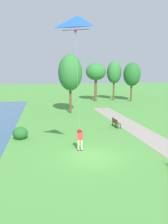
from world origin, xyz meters
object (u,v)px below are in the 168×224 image
tree_treeline_left (114,73)px  tree_behind_path (96,72)px  flying_kite (77,26)px  park_bench_far_walkway (116,122)px  person_kite_flyer (80,137)px  lakeside_shrub (20,133)px  tree_lakeside_far (132,74)px  tree_treeline_right (70,73)px

tree_treeline_left → tree_behind_path: bearing=-170.4°
flying_kite → park_bench_far_walkway: (5.07, 9.02, -7.90)m
person_kite_flyer → flying_kite: (-0.55, -3.03, 7.36)m
tree_treeline_left → lakeside_shrub: bearing=-124.9°
flying_kite → tree_lakeside_far: flying_kite is taller
tree_lakeside_far → flying_kite: bearing=-116.4°
tree_behind_path → flying_kite: bearing=-104.0°
person_kite_flyer → lakeside_shrub: size_ratio=1.42×
tree_treeline_right → tree_treeline_left: bearing=48.7°
person_kite_flyer → tree_lakeside_far: bearing=61.6°
tree_behind_path → lakeside_shrub: bearing=-118.6°
person_kite_flyer → flying_kite: 7.98m
tree_lakeside_far → tree_behind_path: 6.06m
flying_kite → park_bench_far_walkway: flying_kite is taller
lakeside_shrub → tree_lakeside_far: bearing=48.1°
tree_treeline_left → person_kite_flyer: bearing=-111.5°
tree_lakeside_far → person_kite_flyer: bearing=-118.4°
tree_treeline_right → tree_treeline_left: tree_treeline_right is taller
tree_treeline_right → tree_lakeside_far: (11.18, 8.23, -0.68)m
park_bench_far_walkway → tree_treeline_left: 18.49m
lakeside_shrub → flying_kite: bearing=-57.7°
tree_behind_path → park_bench_far_walkway: bearing=-94.6°
tree_treeline_left → lakeside_shrub: (-13.86, -19.87, -4.24)m
park_bench_far_walkway → person_kite_flyer: bearing=-127.0°
park_bench_far_walkway → tree_treeline_left: bearing=75.0°
park_bench_far_walkway → tree_treeline_left: (4.67, 17.38, 4.27)m
park_bench_far_walkway → tree_lakeside_far: tree_lakeside_far is taller
person_kite_flyer → tree_treeline_left: tree_treeline_left is taller
park_bench_far_walkway → lakeside_shrub: bearing=-164.8°
flying_kite → lakeside_shrub: size_ratio=5.55×
tree_behind_path → tree_treeline_left: bearing=9.6°
park_bench_far_walkway → tree_lakeside_far: (7.34, 15.93, 4.01)m
person_kite_flyer → flying_kite: size_ratio=0.26×
tree_treeline_right → tree_behind_path: tree_treeline_right is taller
flying_kite → tree_treeline_left: flying_kite is taller
person_kite_flyer → tree_treeline_right: 14.33m
flying_kite → tree_lakeside_far: bearing=63.6°
park_bench_far_walkway → tree_treeline_left: tree_treeline_left is taller
tree_treeline_right → tree_lakeside_far: 13.90m
park_bench_far_walkway → tree_treeline_right: (-3.84, 7.70, 4.69)m
person_kite_flyer → tree_treeline_right: (0.68, 13.69, 4.16)m
tree_lakeside_far → park_bench_far_walkway: bearing=-114.7°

